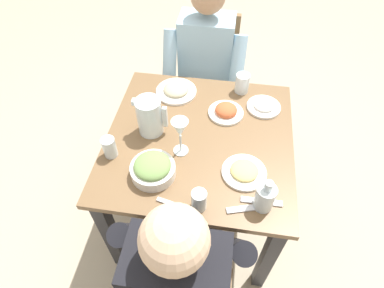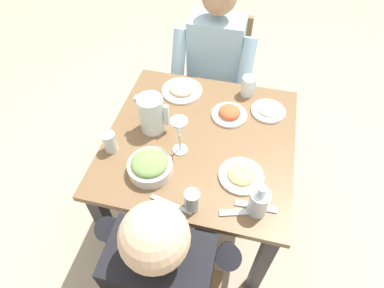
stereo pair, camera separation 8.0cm
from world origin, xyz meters
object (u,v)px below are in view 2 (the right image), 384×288
object	(u,v)px
plate_fries	(241,175)
dining_table	(200,153)
diner_far	(212,74)
plate_rice_curry	(229,113)
plate_beans	(182,89)
water_glass_near_left	(192,200)
oil_carafe	(258,203)
chair_far	(217,73)
water_pitcher	(152,114)
wine_glass	(179,129)
plate_yoghurt	(268,110)
water_glass_center	(110,142)
water_glass_far_right	(248,86)
diner_near	(172,263)
salad_bowl	(150,166)

from	to	relation	value
plate_fries	dining_table	bearing A→B (deg)	140.82
diner_far	plate_rice_curry	size ratio (longest dim) A/B	6.48
plate_beans	water_glass_near_left	size ratio (longest dim) A/B	2.22
plate_fries	oil_carafe	distance (m)	0.17
chair_far	water_pitcher	size ratio (longest dim) A/B	4.60
water_glass_near_left	wine_glass	bearing A→B (deg)	113.94
plate_yoghurt	water_pitcher	bearing A→B (deg)	-155.72
chair_far	water_glass_near_left	world-z (taller)	chair_far
water_glass_center	water_glass_far_right	distance (m)	0.78
water_pitcher	plate_fries	bearing A→B (deg)	-22.39
water_glass_near_left	diner_far	bearing A→B (deg)	96.11
diner_near	salad_bowl	bearing A→B (deg)	119.06
diner_near	water_glass_center	distance (m)	0.60
plate_fries	water_glass_far_right	distance (m)	0.55
water_glass_near_left	plate_fries	bearing A→B (deg)	48.02
salad_bowl	plate_yoghurt	size ratio (longest dim) A/B	1.11
diner_near	oil_carafe	bearing A→B (deg)	42.75
diner_near	plate_beans	xyz separation A→B (m)	(-0.19, 0.89, 0.08)
diner_near	wine_glass	xyz separation A→B (m)	(-0.10, 0.49, 0.21)
dining_table	wine_glass	bearing A→B (deg)	-126.98
salad_bowl	diner_near	bearing A→B (deg)	-60.94
salad_bowl	water_glass_center	size ratio (longest dim) A/B	1.91
diner_near	oil_carafe	distance (m)	0.40
dining_table	chair_far	xyz separation A→B (m)	(-0.05, 0.79, -0.10)
diner_far	plate_yoghurt	xyz separation A→B (m)	(0.36, -0.33, 0.08)
water_glass_far_right	wine_glass	xyz separation A→B (m)	(-0.25, -0.47, 0.09)
diner_far	plate_fries	xyz separation A→B (m)	(0.28, -0.77, 0.08)
oil_carafe	wine_glass	bearing A→B (deg)	148.61
plate_fries	oil_carafe	xyz separation A→B (m)	(0.08, -0.15, 0.04)
chair_far	plate_yoghurt	bearing A→B (deg)	-56.49
diner_near	plate_beans	bearing A→B (deg)	102.18
plate_yoghurt	water_glass_center	distance (m)	0.81
diner_far	plate_beans	bearing A→B (deg)	-112.37
diner_far	salad_bowl	size ratio (longest dim) A/B	6.00
diner_far	diner_near	bearing A→B (deg)	-86.29
salad_bowl	wine_glass	xyz separation A→B (m)	(0.10, 0.15, 0.10)
diner_far	wine_glass	xyz separation A→B (m)	(-0.02, -0.68, 0.21)
diner_far	oil_carafe	distance (m)	0.99
diner_near	water_glass_far_right	bearing A→B (deg)	80.65
diner_near	water_glass_center	bearing A→B (deg)	134.07
salad_bowl	plate_rice_curry	xyz separation A→B (m)	(0.28, 0.42, -0.02)
diner_near	diner_far	world-z (taller)	same
diner_near	wine_glass	bearing A→B (deg)	101.03
plate_fries	water_glass_near_left	world-z (taller)	water_glass_near_left
plate_rice_curry	water_glass_far_right	distance (m)	0.21
diner_far	plate_rice_curry	xyz separation A→B (m)	(0.17, -0.41, 0.09)
plate_rice_curry	oil_carafe	world-z (taller)	oil_carafe
plate_beans	water_glass_near_left	distance (m)	0.71
salad_bowl	chair_far	bearing A→B (deg)	83.69
plate_fries	plate_beans	size ratio (longest dim) A/B	0.89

